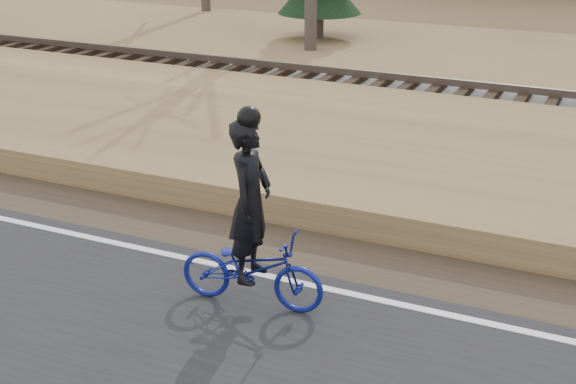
% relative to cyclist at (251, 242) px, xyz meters
% --- Properties ---
extents(ground, '(120.00, 120.00, 0.00)m').
position_rel_cyclist_xyz_m(ground, '(-2.10, 0.49, -0.84)').
color(ground, '#9A7B4E').
rests_on(ground, ground).
extents(edge_line, '(120.00, 0.12, 0.01)m').
position_rel_cyclist_xyz_m(edge_line, '(-2.10, 0.69, -0.78)').
color(edge_line, silver).
rests_on(edge_line, road).
extents(shoulder, '(120.00, 1.60, 0.04)m').
position_rel_cyclist_xyz_m(shoulder, '(-2.10, 1.69, -0.82)').
color(shoulder, '#473A2B').
rests_on(shoulder, ground).
extents(embankment, '(120.00, 5.00, 0.44)m').
position_rel_cyclist_xyz_m(embankment, '(-2.10, 4.69, -0.62)').
color(embankment, '#9A7B4E').
rests_on(embankment, ground).
extents(ballast, '(120.00, 3.00, 0.45)m').
position_rel_cyclist_xyz_m(ballast, '(-2.10, 8.49, -0.62)').
color(ballast, slate).
rests_on(ballast, ground).
extents(railroad, '(120.00, 2.40, 0.29)m').
position_rel_cyclist_xyz_m(railroad, '(-2.10, 8.49, -0.32)').
color(railroad, black).
rests_on(railroad, ballast).
extents(cyclist, '(1.77, 0.77, 2.37)m').
position_rel_cyclist_xyz_m(cyclist, '(0.00, 0.00, 0.00)').
color(cyclist, navy).
rests_on(cyclist, road).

